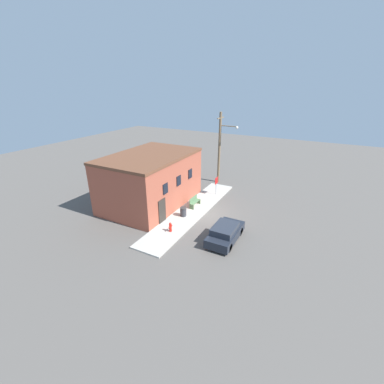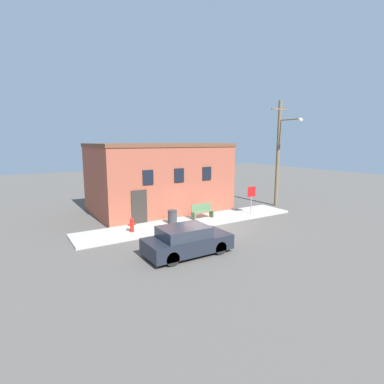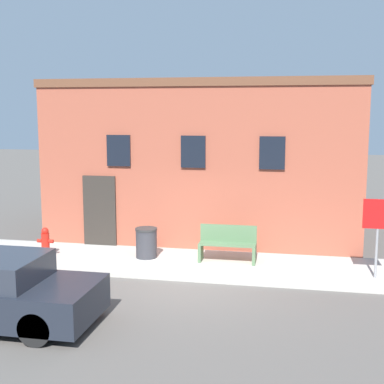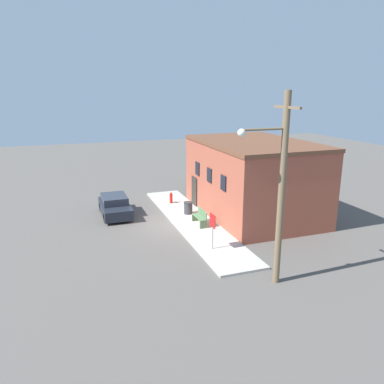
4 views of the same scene
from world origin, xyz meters
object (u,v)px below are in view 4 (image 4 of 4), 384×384
object	(u,v)px
fire_hydrant	(171,198)
trash_bin	(188,208)
stop_sign	(213,225)
utility_pole	(280,186)
bench	(200,217)
parked_car	(115,206)

from	to	relation	value
fire_hydrant	trash_bin	bearing A→B (deg)	8.05
stop_sign	trash_bin	size ratio (longest dim) A/B	2.35
trash_bin	utility_pole	size ratio (longest dim) A/B	0.10
stop_sign	trash_bin	world-z (taller)	stop_sign
stop_sign	bench	xyz separation A→B (m)	(-3.65, 0.70, -0.87)
bench	utility_pole	distance (m)	8.54
stop_sign	parked_car	world-z (taller)	stop_sign
bench	trash_bin	bearing A→B (deg)	-179.43
fire_hydrant	utility_pole	distance (m)	13.24
trash_bin	parked_car	size ratio (longest dim) A/B	0.20
parked_car	fire_hydrant	bearing A→B (deg)	103.77
parked_car	utility_pole	bearing A→B (deg)	24.44
utility_pole	stop_sign	bearing A→B (deg)	-162.03
fire_hydrant	parked_car	world-z (taller)	parked_car
utility_pole	trash_bin	bearing A→B (deg)	-176.41
fire_hydrant	utility_pole	xyz separation A→B (m)	(12.62, 1.01, 3.86)
stop_sign	parked_car	size ratio (longest dim) A/B	0.48
bench	parked_car	world-z (taller)	parked_car
fire_hydrant	stop_sign	world-z (taller)	stop_sign
fire_hydrant	parked_car	xyz separation A→B (m)	(1.04, -4.25, 0.12)
bench	parked_car	bearing A→B (deg)	-130.22
fire_hydrant	bench	world-z (taller)	bench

